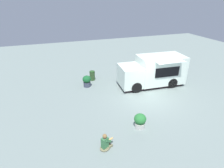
{
  "coord_description": "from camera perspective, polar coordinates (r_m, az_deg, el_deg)",
  "views": [
    {
      "loc": [
        -10.05,
        6.36,
        6.67
      ],
      "look_at": [
        0.91,
        2.56,
        1.07
      ],
      "focal_mm": 29.4,
      "sensor_mm": 36.0,
      "label": 1
    }
  ],
  "objects": [
    {
      "name": "person_customer",
      "position": [
        9.18,
        -2.06,
        -17.82
      ],
      "size": [
        0.61,
        0.79,
        0.89
      ],
      "color": "#75704F",
      "rests_on": "ground_plane"
    },
    {
      "name": "food_truck",
      "position": [
        15.16,
        12.66,
        3.72
      ],
      "size": [
        2.94,
        5.34,
        2.41
      ],
      "color": "white",
      "rests_on": "ground_plane"
    },
    {
      "name": "planter_flowering_far",
      "position": [
        14.87,
        -7.81,
        1.0
      ],
      "size": [
        0.68,
        0.68,
        0.93
      ],
      "color": "#404559",
      "rests_on": "ground_plane"
    },
    {
      "name": "planter_flowering_near",
      "position": [
        10.45,
        8.7,
        -11.18
      ],
      "size": [
        0.67,
        0.67,
        0.84
      ],
      "color": "beige",
      "rests_on": "ground_plane"
    },
    {
      "name": "ground_plane",
      "position": [
        13.64,
        11.54,
        -4.1
      ],
      "size": [
        40.0,
        40.0,
        0.0
      ],
      "primitive_type": "plane",
      "color": "gray"
    },
    {
      "name": "trash_bin",
      "position": [
        16.02,
        -6.15,
        2.68
      ],
      "size": [
        0.46,
        0.46,
        0.85
      ],
      "color": "#2E4C26",
      "rests_on": "ground_plane"
    }
  ]
}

